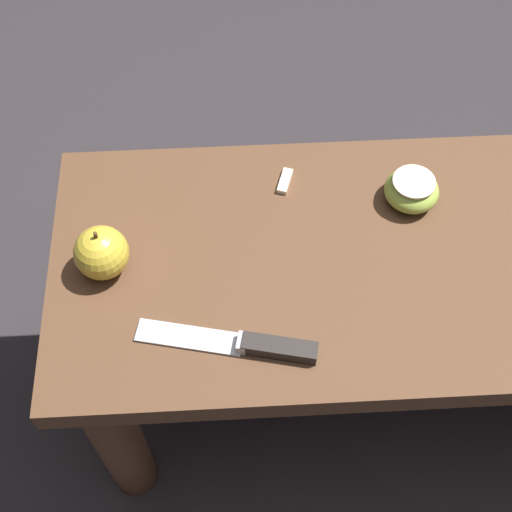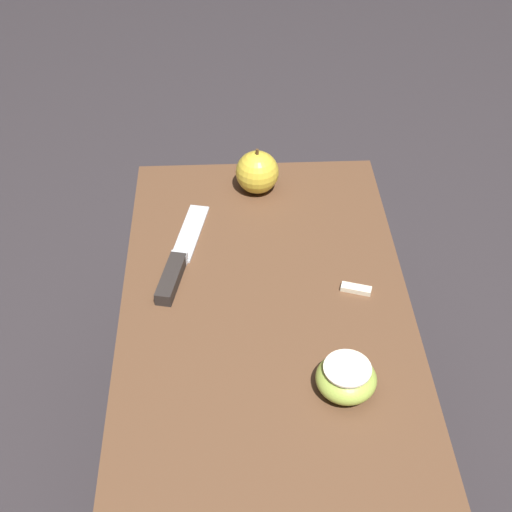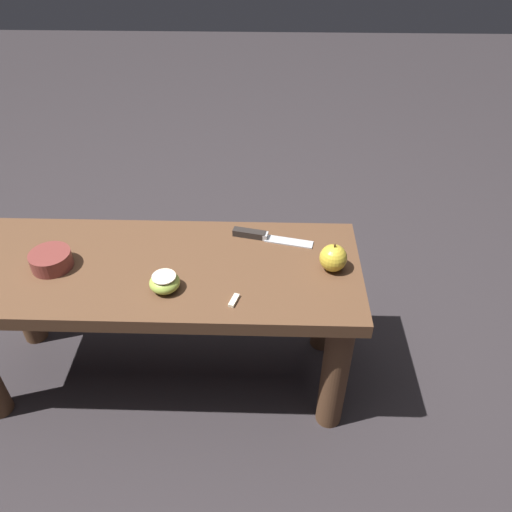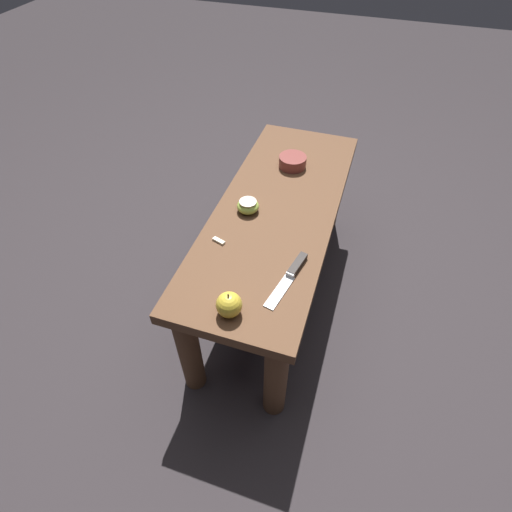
{
  "view_description": "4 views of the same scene",
  "coord_description": "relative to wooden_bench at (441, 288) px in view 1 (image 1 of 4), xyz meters",
  "views": [
    {
      "loc": [
        -0.3,
        -0.52,
        1.28
      ],
      "look_at": [
        -0.28,
        -0.01,
        0.49
      ],
      "focal_mm": 50.0,
      "sensor_mm": 36.0,
      "label": 1
    },
    {
      "loc": [
        0.5,
        -0.05,
        1.2
      ],
      "look_at": [
        -0.28,
        -0.01,
        0.49
      ],
      "focal_mm": 50.0,
      "sensor_mm": 36.0,
      "label": 2
    },
    {
      "loc": [
        -0.31,
        1.01,
        1.32
      ],
      "look_at": [
        -0.28,
        -0.01,
        0.49
      ],
      "focal_mm": 35.0,
      "sensor_mm": 36.0,
      "label": 3
    },
    {
      "loc": [
        -1.07,
        -0.27,
        1.37
      ],
      "look_at": [
        -0.28,
        -0.01,
        0.49
      ],
      "focal_mm": 28.0,
      "sensor_mm": 36.0,
      "label": 4
    }
  ],
  "objects": [
    {
      "name": "knife",
      "position": [
        -0.29,
        -0.13,
        0.11
      ],
      "size": [
        0.23,
        0.08,
        0.02
      ],
      "rotation": [
        0.0,
        0.0,
        2.92
      ],
      "color": "#B7BABF",
      "rests_on": "wooden_bench"
    },
    {
      "name": "wooden_bench",
      "position": [
        0.0,
        0.0,
        0.0
      ],
      "size": [
        1.12,
        0.42,
        0.46
      ],
      "color": "brown",
      "rests_on": "ground_plane"
    },
    {
      "name": "apple_slice_near_knife",
      "position": [
        -0.23,
        0.13,
        0.1
      ],
      "size": [
        0.03,
        0.05,
        0.01
      ],
      "color": "beige",
      "rests_on": "wooden_bench"
    },
    {
      "name": "apple_whole",
      "position": [
        -0.48,
        0.0,
        0.13
      ],
      "size": [
        0.07,
        0.07,
        0.08
      ],
      "color": "gold",
      "rests_on": "wooden_bench"
    },
    {
      "name": "apple_cut",
      "position": [
        -0.05,
        0.09,
        0.12
      ],
      "size": [
        0.08,
        0.08,
        0.04
      ],
      "color": "#9EB747",
      "rests_on": "wooden_bench"
    },
    {
      "name": "ground_plane",
      "position": [
        0.0,
        0.0,
        -0.36
      ],
      "size": [
        8.0,
        8.0,
        0.0
      ],
      "primitive_type": "plane",
      "color": "#2D282B"
    }
  ]
}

